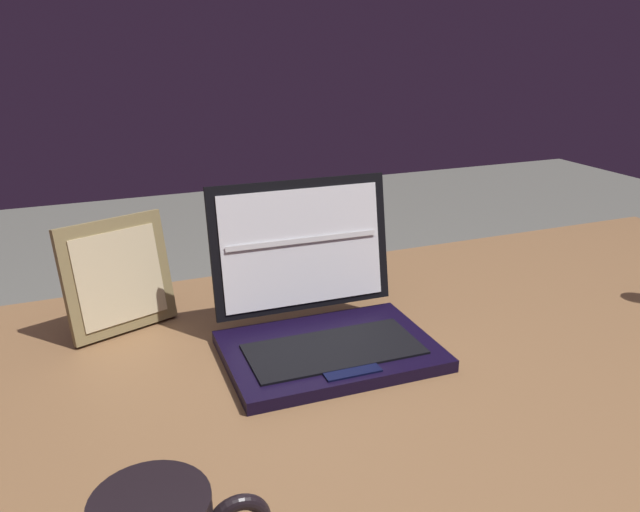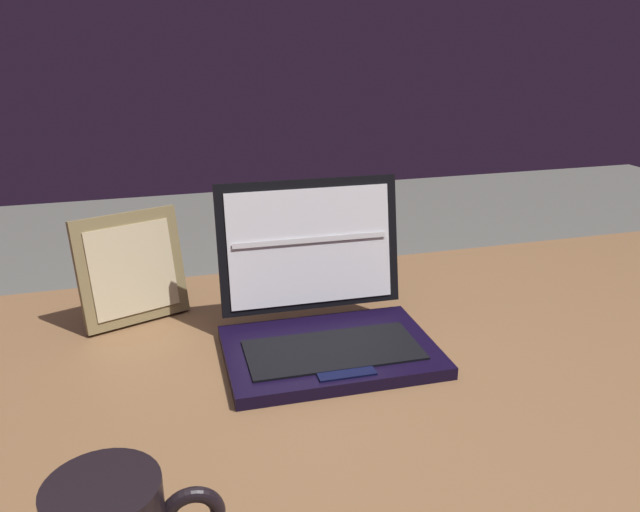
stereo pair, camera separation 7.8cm
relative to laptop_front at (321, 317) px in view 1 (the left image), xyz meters
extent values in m
cube|color=brown|center=(0.06, -0.10, -0.06)|extent=(1.73, 0.83, 0.03)
cylinder|color=black|center=(0.86, 0.25, -0.42)|extent=(0.06, 0.06, 0.70)
cube|color=black|center=(0.00, -0.03, -0.04)|extent=(0.28, 0.20, 0.02)
cube|color=black|center=(0.00, -0.05, -0.03)|extent=(0.23, 0.11, 0.00)
cube|color=black|center=(0.00, -0.11, -0.03)|extent=(0.07, 0.03, 0.00)
cube|color=black|center=(0.00, 0.08, 0.08)|extent=(0.26, 0.05, 0.18)
cube|color=white|center=(0.00, 0.07, 0.08)|extent=(0.24, 0.04, 0.16)
cube|color=silver|center=(0.00, 0.07, 0.09)|extent=(0.22, 0.01, 0.01)
cube|color=olive|center=(-0.25, 0.16, 0.04)|extent=(0.16, 0.09, 0.16)
cube|color=beige|center=(-0.24, 0.15, 0.04)|extent=(0.12, 0.07, 0.13)
cube|color=olive|center=(-0.26, 0.18, -0.03)|extent=(0.02, 0.02, 0.03)
camera|label=1|loc=(-0.29, -0.71, 0.36)|focal=35.08mm
camera|label=2|loc=(-0.22, -0.74, 0.36)|focal=35.08mm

